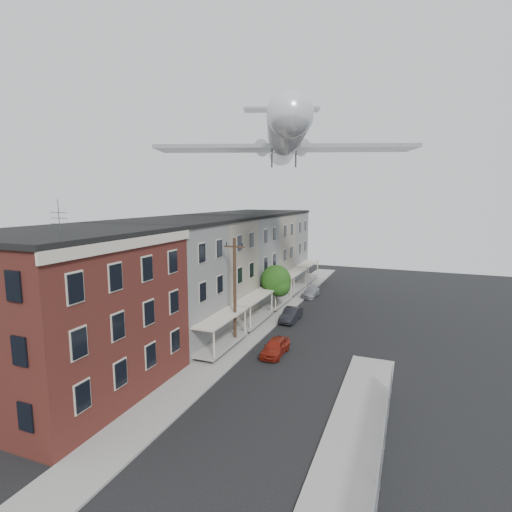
% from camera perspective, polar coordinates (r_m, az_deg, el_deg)
% --- Properties ---
extents(sidewalk_left, '(3.00, 62.00, 0.12)m').
position_cam_1_polar(sidewalk_left, '(39.45, 0.80, -9.60)').
color(sidewalk_left, gray).
rests_on(sidewalk_left, ground).
extents(sidewalk_right, '(3.00, 26.00, 0.12)m').
position_cam_1_polar(sidewalk_right, '(21.14, 12.91, -27.11)').
color(sidewalk_right, gray).
rests_on(sidewalk_right, ground).
extents(curb_left, '(0.15, 62.00, 0.14)m').
position_cam_1_polar(curb_left, '(38.99, 2.83, -9.82)').
color(curb_left, gray).
rests_on(curb_left, ground).
extents(curb_right, '(0.15, 26.00, 0.14)m').
position_cam_1_polar(curb_right, '(21.34, 8.60, -26.58)').
color(curb_right, gray).
rests_on(curb_right, ground).
extents(corner_building, '(10.31, 12.30, 12.15)m').
position_cam_1_polar(corner_building, '(27.69, -25.25, -7.28)').
color(corner_building, '#391712').
rests_on(corner_building, ground).
extents(row_house_a, '(11.98, 7.00, 10.30)m').
position_cam_1_polar(row_house_a, '(34.64, -13.74, -3.72)').
color(row_house_a, slate).
rests_on(row_house_a, ground).
extents(row_house_b, '(11.98, 7.00, 10.30)m').
position_cam_1_polar(row_house_b, '(40.44, -8.04, -1.82)').
color(row_house_b, gray).
rests_on(row_house_b, ground).
extents(row_house_c, '(11.98, 7.00, 10.30)m').
position_cam_1_polar(row_house_c, '(46.57, -3.81, -0.41)').
color(row_house_c, slate).
rests_on(row_house_c, ground).
extents(row_house_d, '(11.98, 7.00, 10.30)m').
position_cam_1_polar(row_house_d, '(52.92, -0.58, 0.68)').
color(row_house_d, gray).
rests_on(row_house_d, ground).
extents(row_house_e, '(11.98, 7.00, 10.30)m').
position_cam_1_polar(row_house_e, '(59.42, 1.95, 1.53)').
color(row_house_e, slate).
rests_on(row_house_e, ground).
extents(chainlink_fence, '(0.06, 18.06, 1.90)m').
position_cam_1_polar(chainlink_fence, '(19.68, 17.36, -26.97)').
color(chainlink_fence, gray).
rests_on(chainlink_fence, ground).
extents(utility_pole, '(1.80, 0.26, 9.00)m').
position_cam_1_polar(utility_pole, '(32.90, -3.05, -4.94)').
color(utility_pole, black).
rests_on(utility_pole, ground).
extents(street_tree, '(3.22, 3.20, 5.20)m').
position_cam_1_polar(street_tree, '(42.07, 2.99, -3.68)').
color(street_tree, black).
rests_on(street_tree, ground).
extents(car_near, '(1.59, 3.80, 1.29)m').
position_cam_1_polar(car_near, '(32.06, 2.77, -12.85)').
color(car_near, maroon).
rests_on(car_near, ground).
extents(car_mid, '(1.44, 4.00, 1.31)m').
position_cam_1_polar(car_mid, '(40.33, 5.03, -8.34)').
color(car_mid, black).
rests_on(car_mid, ground).
extents(car_far, '(1.81, 4.08, 1.16)m').
position_cam_1_polar(car_far, '(50.05, 7.82, -5.15)').
color(car_far, gray).
rests_on(car_far, ground).
extents(airplane, '(22.80, 26.10, 7.59)m').
position_cam_1_polar(airplane, '(39.03, 4.04, 16.21)').
color(airplane, silver).
rests_on(airplane, ground).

